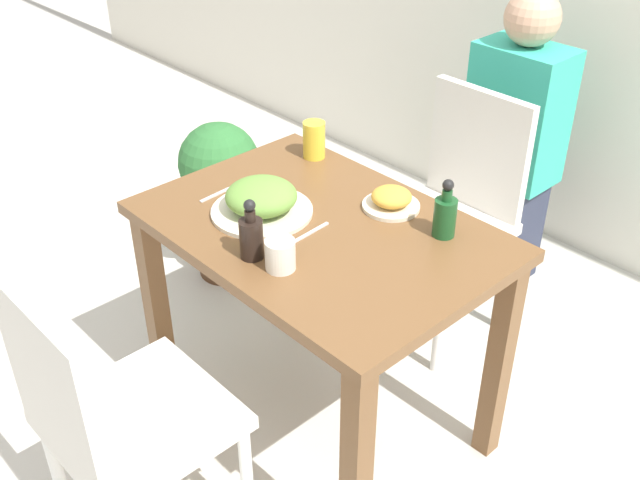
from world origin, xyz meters
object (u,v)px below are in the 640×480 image
(food_plate, at_px, (261,200))
(drink_cup, at_px, (280,255))
(chair_far, at_px, (454,203))
(juice_glass, at_px, (314,140))
(person_figure, at_px, (513,145))
(sauce_bottle, at_px, (251,236))
(condiment_bottle, at_px, (445,215))
(chair_near, at_px, (109,416))
(side_plate, at_px, (391,200))
(potted_plant_left, at_px, (221,189))

(food_plate, bearing_deg, drink_cup, -29.60)
(chair_far, bearing_deg, drink_cup, -80.48)
(juice_glass, bearing_deg, person_figure, 76.84)
(sauce_bottle, distance_m, condiment_bottle, 0.52)
(drink_cup, height_order, person_figure, person_figure)
(juice_glass, xyz_separation_m, person_figure, (0.20, 0.86, -0.23))
(food_plate, distance_m, drink_cup, 0.28)
(food_plate, bearing_deg, chair_far, 83.90)
(condiment_bottle, bearing_deg, food_plate, -146.02)
(drink_cup, distance_m, condiment_bottle, 0.46)
(juice_glass, distance_m, condiment_bottle, 0.59)
(sauce_bottle, bearing_deg, chair_near, -89.04)
(food_plate, xyz_separation_m, side_plate, (0.23, 0.29, -0.02))
(side_plate, distance_m, sauce_bottle, 0.45)
(chair_far, distance_m, side_plate, 0.59)
(food_plate, height_order, juice_glass, juice_glass)
(side_plate, xyz_separation_m, person_figure, (-0.19, 0.92, -0.20))
(chair_near, bearing_deg, food_plate, -75.49)
(food_plate, relative_size, juice_glass, 2.42)
(potted_plant_left, bearing_deg, chair_near, -48.02)
(food_plate, bearing_deg, sauce_bottle, -45.82)
(chair_near, bearing_deg, juice_glass, -71.65)
(drink_cup, relative_size, juice_glass, 0.68)
(food_plate, xyz_separation_m, potted_plant_left, (-0.73, 0.37, -0.40))
(food_plate, distance_m, potted_plant_left, 0.91)
(side_plate, distance_m, condiment_bottle, 0.20)
(drink_cup, height_order, sauce_bottle, sauce_bottle)
(chair_near, relative_size, condiment_bottle, 5.30)
(juice_glass, relative_size, person_figure, 0.10)
(chair_near, bearing_deg, potted_plant_left, -48.02)
(person_figure, bearing_deg, sauce_bottle, -85.24)
(chair_far, xyz_separation_m, side_plate, (0.14, -0.51, 0.27))
(food_plate, distance_m, sauce_bottle, 0.22)
(sauce_bottle, bearing_deg, drink_cup, 12.37)
(potted_plant_left, bearing_deg, person_figure, 47.60)
(potted_plant_left, height_order, person_figure, person_figure)
(side_plate, bearing_deg, condiment_bottle, -1.07)
(chair_far, height_order, sauce_bottle, sauce_bottle)
(chair_far, relative_size, condiment_bottle, 5.30)
(drink_cup, bearing_deg, chair_far, 99.52)
(juice_glass, xyz_separation_m, condiment_bottle, (0.58, -0.06, 0.00))
(person_figure, bearing_deg, juice_glass, -103.16)
(drink_cup, bearing_deg, food_plate, 150.40)
(food_plate, distance_m, person_figure, 1.23)
(chair_near, height_order, food_plate, chair_near)
(food_plate, xyz_separation_m, juice_glass, (-0.16, 0.35, 0.02))
(condiment_bottle, xyz_separation_m, potted_plant_left, (-1.15, 0.08, -0.42))
(chair_near, bearing_deg, drink_cup, -99.60)
(potted_plant_left, bearing_deg, condiment_bottle, -4.05)
(chair_near, relative_size, side_plate, 5.39)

